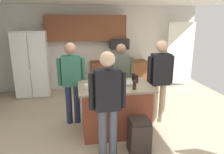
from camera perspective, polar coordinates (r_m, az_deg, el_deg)
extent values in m
plane|color=#B7A88E|center=(4.54, 0.89, -13.32)|extent=(7.04, 7.04, 0.00)
cube|color=silver|center=(6.81, -3.58, 7.94)|extent=(6.40, 0.10, 2.60)
cube|color=white|center=(7.23, 17.90, 6.07)|extent=(0.90, 0.06, 2.00)
cube|color=brown|center=(6.52, -7.05, 13.04)|extent=(2.40, 0.35, 0.75)
sphere|color=#4C3823|center=(6.40, -1.43, 13.11)|extent=(0.04, 0.04, 0.04)
cube|color=brown|center=(6.76, 1.92, 0.55)|extent=(1.80, 0.60, 0.90)
sphere|color=#4C3823|center=(6.57, 6.33, 0.03)|extent=(0.04, 0.04, 0.04)
cube|color=white|center=(6.55, -20.80, 3.46)|extent=(0.92, 0.70, 1.88)
cube|color=white|center=(6.24, -23.47, 2.65)|extent=(0.44, 0.04, 1.80)
cube|color=white|center=(6.15, -19.28, 2.88)|extent=(0.44, 0.04, 1.80)
cylinder|color=#B2B2B7|center=(6.14, -21.53, 3.56)|extent=(0.02, 0.02, 0.35)
cube|color=black|center=(6.59, 1.96, 9.03)|extent=(0.56, 0.40, 0.32)
cube|color=brown|center=(4.18, 0.73, -8.85)|extent=(1.25, 0.80, 0.93)
cube|color=gray|center=(4.01, 0.75, -2.54)|extent=(1.39, 0.94, 0.04)
cylinder|color=#4C5166|center=(3.45, -2.61, -15.23)|extent=(0.13, 0.13, 0.85)
cylinder|color=#4C5166|center=(3.48, 0.27, -15.00)|extent=(0.13, 0.13, 0.85)
cube|color=black|center=(3.15, -1.23, -3.45)|extent=(0.38, 0.22, 0.63)
sphere|color=beige|center=(3.03, -1.28, 4.83)|extent=(0.23, 0.23, 0.23)
cylinder|color=black|center=(3.13, -5.58, -4.00)|extent=(0.09, 0.09, 0.57)
cylinder|color=black|center=(3.20, 3.02, -3.51)|extent=(0.09, 0.09, 0.57)
cylinder|color=#232D4C|center=(4.61, -11.59, -7.34)|extent=(0.13, 0.13, 0.85)
cylinder|color=#232D4C|center=(4.61, -9.46, -7.24)|extent=(0.13, 0.13, 0.85)
cube|color=#2D6651|center=(4.38, -11.00, 1.67)|extent=(0.38, 0.22, 0.63)
sphere|color=tan|center=(4.30, -11.31, 7.65)|extent=(0.23, 0.23, 0.23)
cylinder|color=#2D6651|center=(4.40, -14.11, 1.28)|extent=(0.09, 0.09, 0.57)
cylinder|color=#2D6651|center=(4.39, -7.85, 1.58)|extent=(0.09, 0.09, 0.57)
cylinder|color=#4C5166|center=(4.96, 1.34, -5.62)|extent=(0.13, 0.13, 0.81)
cylinder|color=#4C5166|center=(4.99, 3.26, -5.49)|extent=(0.13, 0.13, 0.81)
cube|color=#4C5647|center=(4.77, 2.39, 2.40)|extent=(0.38, 0.22, 0.61)
sphere|color=#8C664C|center=(4.69, 2.45, 7.67)|extent=(0.22, 0.22, 0.22)
cylinder|color=#4C5647|center=(4.73, -0.45, 2.05)|extent=(0.09, 0.09, 0.54)
cylinder|color=#4C5647|center=(4.83, 5.18, 2.27)|extent=(0.09, 0.09, 0.54)
cylinder|color=tan|center=(4.64, 11.49, -7.09)|extent=(0.13, 0.13, 0.86)
cylinder|color=tan|center=(4.70, 13.43, -6.89)|extent=(0.13, 0.13, 0.86)
cube|color=black|center=(4.44, 13.03, 2.07)|extent=(0.38, 0.22, 0.65)
sphere|color=tan|center=(4.36, 13.40, 8.10)|extent=(0.23, 0.23, 0.23)
cylinder|color=black|center=(4.36, 10.10, 1.74)|extent=(0.09, 0.09, 0.58)
cylinder|color=black|center=(4.54, 15.80, 1.95)|extent=(0.09, 0.09, 0.58)
cylinder|color=black|center=(4.24, 2.22, -0.08)|extent=(0.06, 0.06, 0.17)
cylinder|color=black|center=(4.30, 5.89, 0.00)|extent=(0.07, 0.07, 0.16)
cylinder|color=white|center=(3.78, -6.82, -2.70)|extent=(0.08, 0.08, 0.09)
torus|color=white|center=(3.78, -5.97, -2.59)|extent=(0.06, 0.01, 0.06)
cylinder|color=black|center=(4.18, 6.66, -0.45)|extent=(0.07, 0.07, 0.16)
cylinder|color=black|center=(3.78, 6.10, -2.14)|extent=(0.06, 0.06, 0.16)
cube|color=#B7B7BC|center=(4.06, 2.76, -1.88)|extent=(0.44, 0.30, 0.02)
cube|color=#A8A8AD|center=(4.05, 2.76, -1.61)|extent=(0.44, 0.30, 0.02)
cube|color=black|center=(3.68, 7.31, -15.91)|extent=(0.34, 0.34, 0.55)
cube|color=black|center=(3.54, 7.48, -11.68)|extent=(0.32, 0.32, 0.06)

